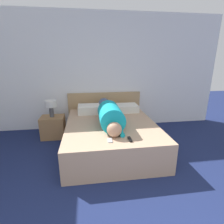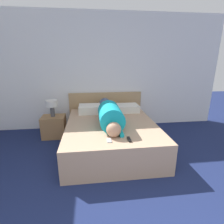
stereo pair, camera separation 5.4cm
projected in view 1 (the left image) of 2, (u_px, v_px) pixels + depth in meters
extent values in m
cube|color=white|center=(96.00, 73.00, 4.02)|extent=(5.92, 0.06, 2.60)
cube|color=tan|center=(111.00, 135.00, 3.26)|extent=(1.60, 1.96, 0.49)
cube|color=tan|center=(105.00, 110.00, 4.24)|extent=(1.72, 0.04, 0.85)
cube|color=olive|center=(53.00, 127.00, 3.70)|extent=(0.48, 0.38, 0.46)
cylinder|color=#4C4C51|center=(52.00, 112.00, 3.60)|extent=(0.09, 0.09, 0.22)
cylinder|color=silver|center=(51.00, 104.00, 3.55)|extent=(0.23, 0.23, 0.13)
sphere|color=tan|center=(114.00, 130.00, 2.59)|extent=(0.23, 0.23, 0.23)
cylinder|color=#149EAD|center=(111.00, 116.00, 2.95)|extent=(0.39, 0.66, 0.39)
cylinder|color=#47567A|center=(106.00, 108.00, 3.66)|extent=(0.26, 0.79, 0.26)
cylinder|color=#149EAD|center=(121.00, 133.00, 2.68)|extent=(0.07, 0.22, 0.07)
cube|color=silver|center=(92.00, 109.00, 3.76)|extent=(0.58, 0.38, 0.17)
cube|color=silver|center=(125.00, 108.00, 3.86)|extent=(0.55, 0.38, 0.15)
cube|color=black|center=(130.00, 139.00, 2.51)|extent=(0.04, 0.15, 0.02)
cube|color=#B2B7BC|center=(110.00, 140.00, 2.49)|extent=(0.06, 0.13, 0.01)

